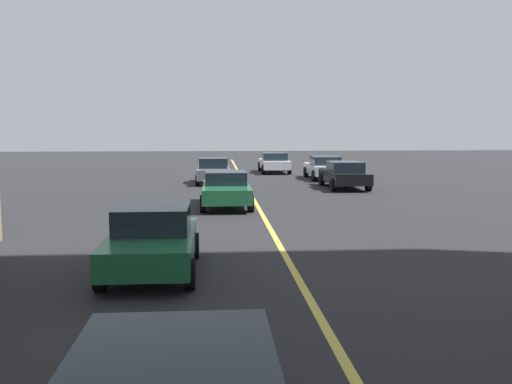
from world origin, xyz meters
The scene contains 7 objects.
lane_centre_line centered at (20.00, 0.00, 0.00)m, with size 80.00×0.16×0.01m.
car_black_trailing centered at (34.18, -4.90, 0.70)m, with size 4.40×1.95×1.37m.
car_green_far centered at (28.05, 1.23, 0.70)m, with size 4.40×1.95×1.37m.
car_white_mid centered at (39.30, -4.90, 0.70)m, with size 4.40×1.95×1.37m.
car_white_oncoming centered at (44.28, -2.42, 0.70)m, with size 4.40×1.95×1.37m.
car_grey_near centered at (37.24, 1.73, 0.70)m, with size 3.90×1.89×1.40m.
car_green_parked_a centered at (18.20, 3.01, 0.70)m, with size 3.90×1.89×1.40m.
Camera 1 is at (6.43, 1.70, 3.07)m, focal length 39.12 mm.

